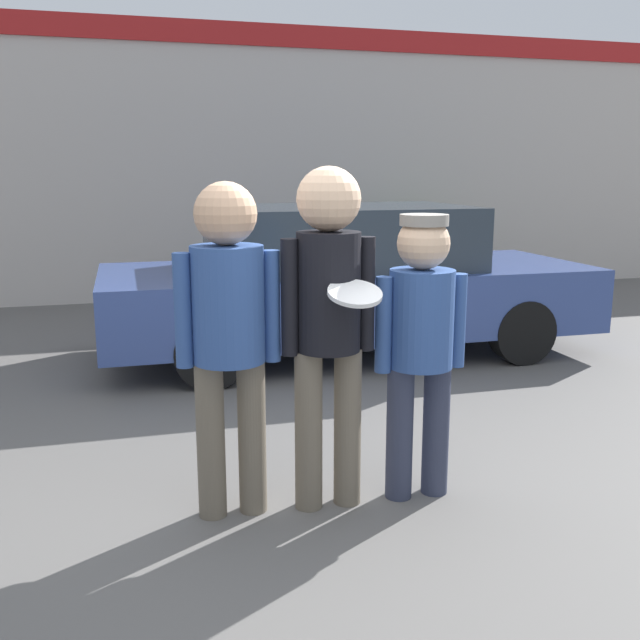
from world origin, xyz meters
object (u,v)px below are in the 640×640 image
object	(u,v)px
person_left	(228,320)
person_middle_with_frisbee	(329,307)
person_right	(421,333)
parked_car_near	(345,281)
shrub	(421,255)

from	to	relation	value
person_left	person_middle_with_frisbee	distance (m)	0.53
person_middle_with_frisbee	person_right	bearing A→B (deg)	-1.13
parked_car_near	person_right	bearing A→B (deg)	-100.02
person_right	shrub	world-z (taller)	person_right
person_left	shrub	world-z (taller)	person_left
parked_car_near	shrub	xyz separation A→B (m)	(2.03, 2.81, -0.12)
person_middle_with_frisbee	person_right	distance (m)	0.55
person_left	shrub	size ratio (longest dim) A/B	1.43
person_left	parked_car_near	bearing A→B (deg)	62.84
person_right	parked_car_near	xyz separation A→B (m)	(0.56, 3.19, -0.21)
person_middle_with_frisbee	parked_car_near	distance (m)	3.38
shrub	parked_car_near	bearing A→B (deg)	-125.85
person_middle_with_frisbee	person_right	size ratio (longest dim) A/B	1.16
person_right	shrub	distance (m)	6.55
person_middle_with_frisbee	shrub	xyz separation A→B (m)	(3.12, 5.99, -0.50)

